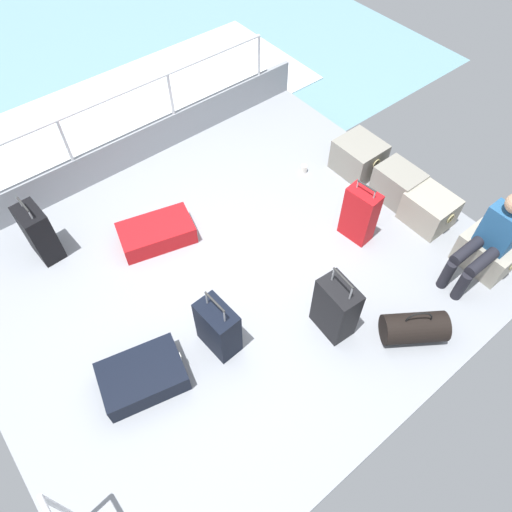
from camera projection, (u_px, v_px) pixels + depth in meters
name	position (u px, v px, depth m)	size (l,w,h in m)	color
ground_plane	(235.00, 273.00, 5.14)	(4.40, 5.20, 0.06)	gray
gunwale_port	(129.00, 150.00, 5.96)	(0.06, 5.20, 0.45)	gray
railing_port	(119.00, 113.00, 5.51)	(0.04, 4.20, 1.02)	silver
sea_wake	(89.00, 130.00, 7.08)	(12.00, 12.00, 0.01)	#6B99A8
cargo_crate_0	(359.00, 157.00, 5.91)	(0.57, 0.49, 0.41)	gray
cargo_crate_1	(398.00, 184.00, 5.62)	(0.54, 0.39, 0.41)	gray
cargo_crate_2	(429.00, 209.00, 5.40)	(0.55, 0.44, 0.39)	#9E9989
cargo_crate_3	(486.00, 253.00, 5.03)	(0.58, 0.41, 0.38)	#9E9989
passenger_seated	(490.00, 239.00, 4.66)	(0.34, 0.66, 1.08)	#26598C
suitcase_0	(143.00, 377.00, 4.28)	(0.66, 0.83, 0.23)	black
suitcase_1	(157.00, 233.00, 5.29)	(0.64, 0.89, 0.23)	red
suitcase_2	(39.00, 233.00, 5.01)	(0.39, 0.26, 0.77)	black
suitcase_3	(336.00, 308.00, 4.46)	(0.41, 0.28, 0.84)	black
suitcase_4	(360.00, 214.00, 5.16)	(0.37, 0.24, 0.78)	red
suitcase_5	(218.00, 328.00, 4.38)	(0.41, 0.26, 0.76)	black
duffel_bag	(414.00, 328.00, 4.54)	(0.59, 0.66, 0.43)	black
paper_cup	(304.00, 169.00, 6.01)	(0.08, 0.08, 0.10)	white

